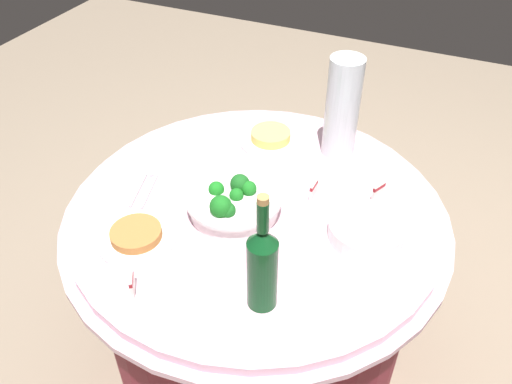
# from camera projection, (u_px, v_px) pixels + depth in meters

# --- Properties ---
(ground_plane) EXTENTS (6.00, 6.00, 0.00)m
(ground_plane) POSITION_uv_depth(u_px,v_px,m) (256.00, 349.00, 2.04)
(ground_plane) COLOR gray
(buffet_table) EXTENTS (1.16, 1.16, 0.74)m
(buffet_table) POSITION_uv_depth(u_px,v_px,m) (256.00, 285.00, 1.80)
(buffet_table) COLOR maroon
(buffet_table) RESTS_ON ground_plane
(broccoli_bowl) EXTENTS (0.28, 0.28, 0.11)m
(broccoli_bowl) POSITION_uv_depth(u_px,v_px,m) (233.00, 202.00, 1.52)
(broccoli_bowl) COLOR white
(broccoli_bowl) RESTS_ON buffet_table
(plate_stack) EXTENTS (0.21, 0.21, 0.05)m
(plate_stack) POSITION_uv_depth(u_px,v_px,m) (367.00, 229.00, 1.45)
(plate_stack) COLOR white
(plate_stack) RESTS_ON buffet_table
(wine_bottle) EXTENTS (0.07, 0.07, 0.34)m
(wine_bottle) POSITION_uv_depth(u_px,v_px,m) (262.00, 266.00, 1.21)
(wine_bottle) COLOR #0E411C
(wine_bottle) RESTS_ON buffet_table
(decorative_fruit_vase) EXTENTS (0.11, 0.11, 0.34)m
(decorative_fruit_vase) POSITION_uv_depth(u_px,v_px,m) (342.00, 114.00, 1.69)
(decorative_fruit_vase) COLOR silver
(decorative_fruit_vase) RESTS_ON buffet_table
(serving_tongs) EXTENTS (0.17, 0.09, 0.01)m
(serving_tongs) POSITION_uv_depth(u_px,v_px,m) (145.00, 189.00, 1.62)
(serving_tongs) COLOR silver
(serving_tongs) RESTS_ON buffet_table
(food_plate_noodles) EXTENTS (0.22, 0.22, 0.04)m
(food_plate_noodles) POSITION_uv_depth(u_px,v_px,m) (271.00, 138.00, 1.82)
(food_plate_noodles) COLOR white
(food_plate_noodles) RESTS_ON buffet_table
(food_plate_peanuts) EXTENTS (0.22, 0.22, 0.04)m
(food_plate_peanuts) POSITION_uv_depth(u_px,v_px,m) (137.00, 236.00, 1.45)
(food_plate_peanuts) COLOR white
(food_plate_peanuts) RESTS_ON buffet_table
(label_placard_front) EXTENTS (0.05, 0.03, 0.05)m
(label_placard_front) POSITION_uv_depth(u_px,v_px,m) (132.00, 283.00, 1.30)
(label_placard_front) COLOR white
(label_placard_front) RESTS_ON buffet_table
(label_placard_mid) EXTENTS (0.05, 0.01, 0.05)m
(label_placard_mid) POSITION_uv_depth(u_px,v_px,m) (314.00, 189.00, 1.58)
(label_placard_mid) COLOR white
(label_placard_mid) RESTS_ON buffet_table
(label_placard_rear) EXTENTS (0.05, 0.03, 0.05)m
(label_placard_rear) POSITION_uv_depth(u_px,v_px,m) (379.00, 191.00, 1.58)
(label_placard_rear) COLOR white
(label_placard_rear) RESTS_ON buffet_table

